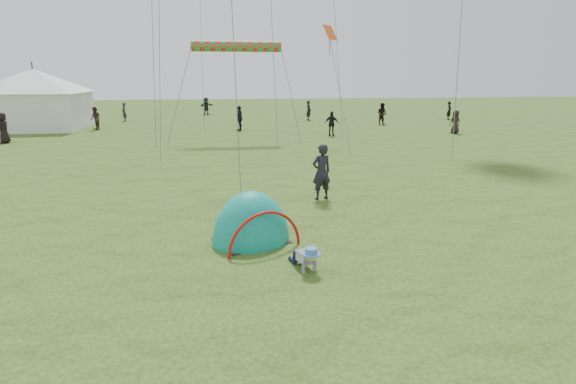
{
  "coord_description": "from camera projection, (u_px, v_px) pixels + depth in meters",
  "views": [
    {
      "loc": [
        -1.22,
        -9.06,
        3.85
      ],
      "look_at": [
        0.42,
        1.81,
        1.0
      ],
      "focal_mm": 28.0,
      "sensor_mm": 36.0,
      "label": 1
    }
  ],
  "objects": [
    {
      "name": "crowd_person_13",
      "position": [
        382.0,
        114.0,
        36.51
      ],
      "size": [
        1.02,
        1.07,
        1.74
      ],
      "primitive_type": "imported",
      "rotation": [
        0.0,
        0.0,
        2.16
      ],
      "color": "black",
      "rests_on": "ground"
    },
    {
      "name": "crowd_person_10",
      "position": [
        3.0,
        128.0,
        26.29
      ],
      "size": [
        0.57,
        0.88,
        1.79
      ],
      "primitive_type": "imported",
      "rotation": [
        0.0,
        0.0,
        4.71
      ],
      "color": "black",
      "rests_on": "ground"
    },
    {
      "name": "crowd_person_2",
      "position": [
        332.0,
        124.0,
        29.55
      ],
      "size": [
        1.01,
        0.78,
        1.6
      ],
      "primitive_type": "imported",
      "rotation": [
        0.0,
        0.0,
        2.67
      ],
      "color": "black",
      "rests_on": "ground"
    },
    {
      "name": "crowd_person_4",
      "position": [
        455.0,
        122.0,
        30.83
      ],
      "size": [
        0.84,
        0.61,
        1.58
      ],
      "primitive_type": "imported",
      "rotation": [
        0.0,
        0.0,
        3.28
      ],
      "color": "black",
      "rests_on": "ground"
    },
    {
      "name": "event_marquee",
      "position": [
        36.0,
        97.0,
        33.09
      ],
      "size": [
        6.95,
        6.95,
        4.68
      ],
      "primitive_type": null,
      "rotation": [
        0.0,
        0.0,
        0.02
      ],
      "color": "white",
      "rests_on": "ground"
    },
    {
      "name": "crawling_toddler",
      "position": [
        306.0,
        257.0,
        9.15
      ],
      "size": [
        0.69,
        0.83,
        0.55
      ],
      "primitive_type": null,
      "rotation": [
        0.0,
        0.0,
        0.3
      ],
      "color": "black",
      "rests_on": "ground"
    },
    {
      "name": "crowd_person_1",
      "position": [
        65.0,
        112.0,
        39.32
      ],
      "size": [
        0.96,
        0.89,
        1.58
      ],
      "primitive_type": "imported",
      "rotation": [
        0.0,
        0.0,
        0.5
      ],
      "color": "#2F2821",
      "rests_on": "ground"
    },
    {
      "name": "crowd_person_11",
      "position": [
        206.0,
        106.0,
        45.5
      ],
      "size": [
        1.58,
        1.42,
        1.74
      ],
      "primitive_type": "imported",
      "rotation": [
        0.0,
        0.0,
        0.68
      ],
      "color": "black",
      "rests_on": "ground"
    },
    {
      "name": "crowd_person_0",
      "position": [
        124.0,
        112.0,
        39.01
      ],
      "size": [
        0.41,
        0.61,
        1.62
      ],
      "primitive_type": "imported",
      "rotation": [
        0.0,
        0.0,
        4.75
      ],
      "color": "#2B2C36",
      "rests_on": "ground"
    },
    {
      "name": "diamond_kite_6",
      "position": [
        330.0,
        33.0,
        25.53
      ],
      "size": [
        1.02,
        1.02,
        0.84
      ],
      "primitive_type": "plane",
      "rotation": [
        1.05,
        0.0,
        0.79
      ],
      "color": "#DA5119"
    },
    {
      "name": "standing_adult",
      "position": [
        322.0,
        172.0,
        14.24
      ],
      "size": [
        0.75,
        0.6,
        1.78
      ],
      "primitive_type": "imported",
      "rotation": [
        0.0,
        0.0,
        3.43
      ],
      "color": "black",
      "rests_on": "ground"
    },
    {
      "name": "ground",
      "position": [
        281.0,
        257.0,
        9.82
      ],
      "size": [
        140.0,
        140.0,
        0.0
      ],
      "primitive_type": "plane",
      "color": "#21480C"
    },
    {
      "name": "crowd_person_7",
      "position": [
        95.0,
        118.0,
        32.79
      ],
      "size": [
        1.0,
        1.03,
        1.68
      ],
      "primitive_type": "imported",
      "rotation": [
        0.0,
        0.0,
        5.35
      ],
      "color": "#412C2A",
      "rests_on": "ground"
    },
    {
      "name": "rainbow_tube_kite",
      "position": [
        236.0,
        46.0,
        26.68
      ],
      "size": [
        5.31,
        0.64,
        0.64
      ],
      "primitive_type": "cylinder",
      "rotation": [
        0.0,
        1.57,
        0.0
      ],
      "color": "red"
    },
    {
      "name": "popup_tent",
      "position": [
        251.0,
        241.0,
        10.78
      ],
      "size": [
        2.37,
        2.19,
        2.47
      ],
      "primitive_type": "ellipsoid",
      "rotation": [
        0.0,
        0.0,
        0.4
      ],
      "color": "#05784D",
      "rests_on": "ground"
    },
    {
      "name": "crowd_person_9",
      "position": [
        60.0,
        108.0,
        43.52
      ],
      "size": [
        0.73,
        1.11,
        1.6
      ],
      "primitive_type": "imported",
      "rotation": [
        0.0,
        0.0,
        4.58
      ],
      "color": "black",
      "rests_on": "ground"
    },
    {
      "name": "crowd_person_14",
      "position": [
        240.0,
        118.0,
        32.36
      ],
      "size": [
        0.73,
        1.12,
        1.78
      ],
      "primitive_type": "imported",
      "rotation": [
        0.0,
        0.0,
        4.41
      ],
      "color": "black",
      "rests_on": "ground"
    },
    {
      "name": "crowd_person_12",
      "position": [
        309.0,
        110.0,
        40.13
      ],
      "size": [
        0.55,
        0.71,
        1.71
      ],
      "primitive_type": "imported",
      "rotation": [
        0.0,
        0.0,
        1.81
      ],
      "color": "black",
      "rests_on": "ground"
    },
    {
      "name": "crowd_person_6",
      "position": [
        449.0,
        111.0,
        40.52
      ],
      "size": [
        0.69,
        0.7,
        1.63
      ],
      "primitive_type": "imported",
      "rotation": [
        0.0,
        0.0,
        0.82
      ],
      "color": "black",
      "rests_on": "ground"
    }
  ]
}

